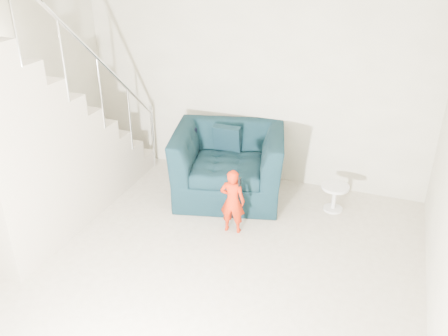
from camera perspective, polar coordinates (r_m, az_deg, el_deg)
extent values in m
plane|color=gray|center=(5.12, -6.45, -14.02)|extent=(5.50, 5.50, 0.00)
plane|color=silver|center=(3.95, -8.51, 17.33)|extent=(5.50, 5.50, 0.00)
plane|color=#A19B83|center=(6.74, 3.43, 9.56)|extent=(5.00, 0.00, 5.00)
imported|color=black|center=(6.48, 0.57, 0.53)|extent=(1.73, 1.59, 0.95)
imported|color=#AA1205|center=(5.70, 1.02, -4.02)|extent=(0.32, 0.22, 0.83)
cylinder|color=silver|center=(6.33, 13.25, -2.23)|extent=(0.36, 0.36, 0.04)
cylinder|color=silver|center=(6.42, 13.09, -3.64)|extent=(0.05, 0.05, 0.32)
cylinder|color=silver|center=(6.49, 12.95, -4.78)|extent=(0.25, 0.25, 0.03)
cube|color=#ADA089|center=(7.64, -12.22, 1.32)|extent=(1.00, 0.30, 0.27)
cube|color=#ADA089|center=(7.36, -13.53, 1.33)|extent=(1.00, 0.30, 0.54)
cube|color=#ADA089|center=(7.08, -14.94, 1.34)|extent=(1.00, 0.30, 0.81)
cube|color=#ADA089|center=(6.81, -16.46, 1.35)|extent=(1.00, 0.30, 1.08)
cube|color=#ADA089|center=(6.54, -18.11, 1.37)|extent=(1.00, 0.30, 1.35)
cube|color=#ADA089|center=(6.28, -19.90, 1.38)|extent=(1.00, 0.30, 1.62)
cube|color=#ADA089|center=(6.03, -21.84, 1.39)|extent=(1.00, 0.30, 1.89)
cube|color=#ADA089|center=(5.78, -23.95, 1.40)|extent=(1.00, 0.30, 2.16)
cylinder|color=silver|center=(5.66, -17.17, 14.58)|extent=(0.04, 3.03, 2.73)
cylinder|color=silver|center=(7.37, -8.57, 3.79)|extent=(0.04, 0.04, 1.00)
cube|color=black|center=(6.66, 0.40, 3.62)|extent=(0.39, 0.19, 0.38)
cube|color=black|center=(6.63, -4.13, 2.28)|extent=(0.04, 0.43, 0.48)
cube|color=black|center=(5.47, 1.91, -1.70)|extent=(0.02, 0.05, 0.10)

